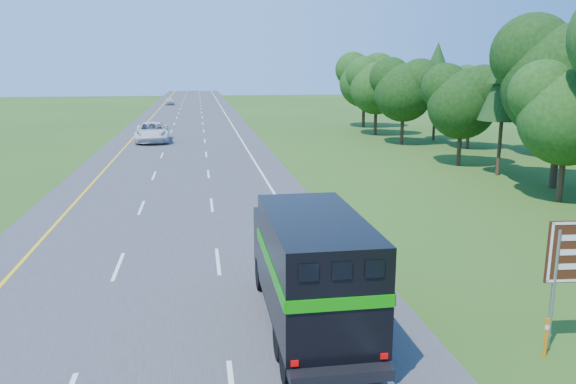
# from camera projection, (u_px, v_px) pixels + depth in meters

# --- Properties ---
(road) EXTENTS (15.00, 260.00, 0.04)m
(road) POSITION_uv_depth(u_px,v_px,m) (185.00, 150.00, 49.90)
(road) COLOR #38383A
(road) RESTS_ON ground
(lane_markings) EXTENTS (11.15, 260.00, 0.01)m
(lane_markings) POSITION_uv_depth(u_px,v_px,m) (185.00, 150.00, 49.89)
(lane_markings) COLOR yellow
(lane_markings) RESTS_ON road
(horse_truck) EXTENTS (2.49, 7.73, 3.42)m
(horse_truck) POSITION_uv_depth(u_px,v_px,m) (310.00, 267.00, 15.38)
(horse_truck) COLOR black
(horse_truck) RESTS_ON road
(white_suv) EXTENTS (3.57, 7.06, 1.91)m
(white_suv) POSITION_uv_depth(u_px,v_px,m) (152.00, 132.00, 55.19)
(white_suv) COLOR silver
(white_suv) RESTS_ON road
(far_car) EXTENTS (1.84, 4.15, 1.39)m
(far_car) POSITION_uv_depth(u_px,v_px,m) (170.00, 101.00, 109.80)
(far_car) COLOR silver
(far_car) RESTS_ON road
(delineator) EXTENTS (0.09, 0.05, 1.06)m
(delineator) POSITION_uv_depth(u_px,v_px,m) (546.00, 336.00, 14.19)
(delineator) COLOR orange
(delineator) RESTS_ON ground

